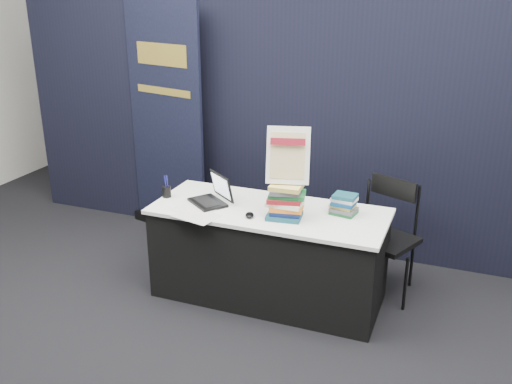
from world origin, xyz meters
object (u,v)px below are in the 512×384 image
at_px(pullup_banner, 167,133).
at_px(book_stack_short, 343,204).
at_px(display_table, 269,253).
at_px(laptop, 210,196).
at_px(stacking_chair, 387,233).
at_px(book_stack_tall, 286,201).
at_px(info_sign, 288,156).

bearing_deg(pullup_banner, book_stack_short, -7.84).
height_order(display_table, book_stack_short, book_stack_short).
bearing_deg(laptop, pullup_banner, 171.26).
bearing_deg(book_stack_short, stacking_chair, 45.02).
xyz_separation_m(book_stack_tall, pullup_banner, (-1.56, 1.00, 0.12)).
bearing_deg(book_stack_tall, display_table, 147.78).
relative_size(book_stack_tall, pullup_banner, 0.12).
distance_m(pullup_banner, stacking_chair, 2.34).
distance_m(book_stack_tall, pullup_banner, 1.85).
bearing_deg(pullup_banner, info_sign, -17.76).
height_order(display_table, laptop, laptop).
xyz_separation_m(laptop, pullup_banner, (-0.90, 0.93, 0.19)).
height_order(info_sign, pullup_banner, pullup_banner).
height_order(laptop, info_sign, info_sign).
distance_m(display_table, stacking_chair, 0.95).
height_order(book_stack_tall, info_sign, info_sign).
height_order(pullup_banner, stacking_chair, pullup_banner).
xyz_separation_m(display_table, book_stack_short, (0.54, 0.11, 0.45)).
bearing_deg(pullup_banner, stacking_chair, 2.06).
bearing_deg(stacking_chair, pullup_banner, -169.01).
bearing_deg(pullup_banner, display_table, -18.63).
relative_size(book_stack_short, info_sign, 0.47).
bearing_deg(stacking_chair, laptop, -138.39).
distance_m(book_stack_short, info_sign, 0.57).
relative_size(display_table, laptop, 4.59).
bearing_deg(book_stack_tall, laptop, 173.41).
bearing_deg(book_stack_tall, pullup_banner, 147.22).
relative_size(info_sign, pullup_banner, 0.19).
distance_m(display_table, book_stack_short, 0.72).
xyz_separation_m(book_stack_tall, info_sign, (0.00, 0.03, 0.33)).
relative_size(book_stack_short, stacking_chair, 0.22).
xyz_separation_m(display_table, pullup_banner, (-1.39, 0.90, 0.62)).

